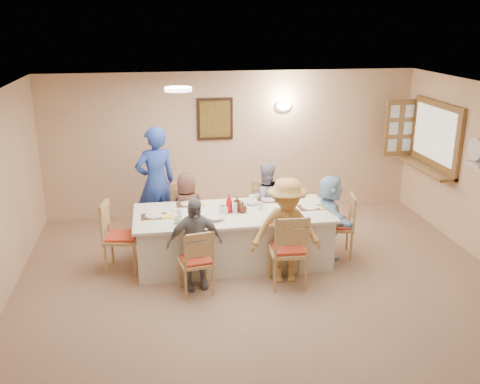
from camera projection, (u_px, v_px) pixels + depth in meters
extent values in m
plane|color=#A07F64|center=(275.00, 309.00, 6.47)|extent=(7.00, 7.00, 0.00)
plane|color=beige|center=(232.00, 144.00, 9.36)|extent=(6.50, 0.00, 6.50)
plane|color=white|center=(280.00, 102.00, 5.69)|extent=(7.00, 7.00, 0.00)
cube|color=black|center=(215.00, 119.00, 9.14)|extent=(0.62, 0.04, 0.72)
cube|color=black|center=(215.00, 119.00, 9.12)|extent=(0.52, 0.02, 0.62)
ellipsoid|color=white|center=(284.00, 106.00, 9.24)|extent=(0.26, 0.09, 0.18)
cylinder|color=white|center=(178.00, 89.00, 6.95)|extent=(0.36, 0.36, 0.05)
cube|color=olive|center=(436.00, 137.00, 8.74)|extent=(0.06, 1.50, 1.15)
cube|color=olive|center=(425.00, 168.00, 8.88)|extent=(0.30, 1.50, 0.05)
cube|color=olive|center=(400.00, 128.00, 9.41)|extent=(0.55, 0.04, 1.00)
cube|color=white|center=(478.00, 164.00, 7.49)|extent=(0.22, 0.36, 0.03)
cube|color=silver|center=(233.00, 237.00, 7.61)|extent=(2.76, 1.17, 0.76)
imported|color=brown|center=(187.00, 210.00, 8.10)|extent=(0.64, 0.48, 1.16)
imported|color=#9B9AB2|center=(265.00, 202.00, 8.26)|extent=(0.72, 0.61, 1.27)
imported|color=gray|center=(195.00, 244.00, 6.81)|extent=(0.81, 0.51, 1.23)
imported|color=tan|center=(286.00, 231.00, 6.96)|extent=(0.98, 0.63, 1.43)
imported|color=#AEDAFA|center=(330.00, 216.00, 7.76)|extent=(1.17, 0.44, 1.23)
imported|color=#2A48B5|center=(156.00, 183.00, 8.37)|extent=(0.92, 0.84, 1.79)
cube|color=#472B19|center=(193.00, 225.00, 7.01)|extent=(0.33, 0.25, 0.01)
cylinder|color=white|center=(193.00, 225.00, 7.00)|extent=(0.24, 0.24, 0.02)
cube|color=yellow|center=(207.00, 225.00, 6.99)|extent=(0.14, 0.14, 0.01)
cube|color=#472B19|center=(282.00, 220.00, 7.19)|extent=(0.36, 0.27, 0.01)
cylinder|color=white|center=(282.00, 219.00, 7.19)|extent=(0.26, 0.26, 0.02)
cube|color=yellow|center=(296.00, 220.00, 7.17)|extent=(0.13, 0.13, 0.01)
cube|color=#472B19|center=(188.00, 204.00, 7.79)|extent=(0.34, 0.26, 0.01)
cylinder|color=white|center=(188.00, 204.00, 7.79)|extent=(0.22, 0.22, 0.01)
cube|color=yellow|center=(201.00, 204.00, 7.77)|extent=(0.14, 0.14, 0.01)
cube|color=#472B19|center=(269.00, 200.00, 7.98)|extent=(0.35, 0.26, 0.01)
cylinder|color=white|center=(269.00, 199.00, 7.97)|extent=(0.23, 0.23, 0.01)
cube|color=yellow|center=(281.00, 200.00, 7.96)|extent=(0.14, 0.14, 0.01)
cube|color=#472B19|center=(154.00, 216.00, 7.32)|extent=(0.35, 0.26, 0.01)
cylinder|color=white|center=(154.00, 216.00, 7.32)|extent=(0.24, 0.24, 0.01)
cube|color=yellow|center=(167.00, 216.00, 7.30)|extent=(0.15, 0.15, 0.01)
cube|color=#472B19|center=(310.00, 207.00, 7.66)|extent=(0.34, 0.25, 0.01)
cylinder|color=white|center=(310.00, 207.00, 7.66)|extent=(0.25, 0.25, 0.02)
cube|color=yellow|center=(323.00, 207.00, 7.64)|extent=(0.14, 0.14, 0.01)
imported|color=white|center=(178.00, 220.00, 7.07)|extent=(0.14, 0.14, 0.09)
imported|color=white|center=(257.00, 197.00, 8.00)|extent=(0.14, 0.14, 0.08)
imported|color=white|center=(216.00, 218.00, 7.20)|extent=(0.33, 0.33, 0.06)
imported|color=white|center=(251.00, 203.00, 7.78)|extent=(0.21, 0.21, 0.06)
imported|color=red|center=(229.00, 204.00, 7.44)|extent=(0.13, 0.13, 0.26)
imported|color=#502515|center=(237.00, 204.00, 7.49)|extent=(0.13, 0.13, 0.22)
imported|color=#502515|center=(243.00, 207.00, 7.46)|extent=(0.17, 0.17, 0.16)
cylinder|color=silver|center=(222.00, 208.00, 7.50)|extent=(0.07, 0.07, 0.11)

